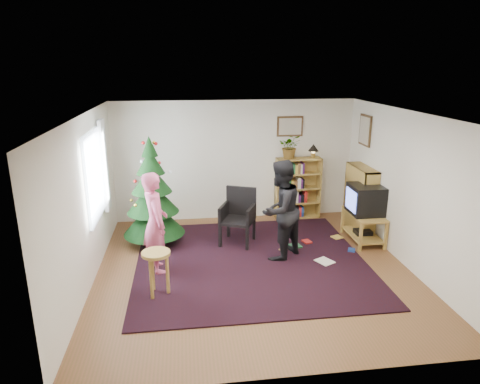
{
  "coord_description": "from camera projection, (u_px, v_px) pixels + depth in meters",
  "views": [
    {
      "loc": [
        -1.04,
        -6.19,
        3.21
      ],
      "look_at": [
        -0.13,
        0.73,
        1.1
      ],
      "focal_mm": 32.0,
      "sensor_mm": 36.0,
      "label": 1
    }
  ],
  "objects": [
    {
      "name": "person_by_chair",
      "position": [
        280.0,
        210.0,
        7.13
      ],
      "size": [
        1.05,
        1.03,
        1.71
      ],
      "primitive_type": "imported",
      "rotation": [
        0.0,
        0.0,
        3.86
      ],
      "color": "black",
      "rests_on": "rug"
    },
    {
      "name": "picture_back",
      "position": [
        290.0,
        126.0,
        8.86
      ],
      "size": [
        0.55,
        0.03,
        0.42
      ],
      "color": "#4C3319",
      "rests_on": "wall_back"
    },
    {
      "name": "table_lamp",
      "position": [
        313.0,
        149.0,
        8.93
      ],
      "size": [
        0.22,
        0.22,
        0.29
      ],
      "color": "#A57F33",
      "rests_on": "bookshelf_back"
    },
    {
      "name": "armchair",
      "position": [
        237.0,
        213.0,
        7.86
      ],
      "size": [
        0.74,
        0.76,
        1.03
      ],
      "rotation": [
        0.0,
        0.0,
        -0.4
      ],
      "color": "black",
      "rests_on": "rug"
    },
    {
      "name": "christmas_tree",
      "position": [
        153.0,
        201.0,
        7.68
      ],
      "size": [
        1.11,
        1.11,
        2.01
      ],
      "rotation": [
        0.0,
        0.0,
        0.29
      ],
      "color": "#3F2816",
      "rests_on": "rug"
    },
    {
      "name": "curtain",
      "position": [
        105.0,
        166.0,
        7.43
      ],
      "size": [
        0.06,
        0.35,
        1.6
      ],
      "primitive_type": "cube",
      "color": "silver",
      "rests_on": "wall_left"
    },
    {
      "name": "floor_clutter",
      "position": [
        316.0,
        247.0,
        7.69
      ],
      "size": [
        1.39,
        1.17,
        0.08
      ],
      "color": "#A51E19",
      "rests_on": "rug"
    },
    {
      "name": "potted_plant",
      "position": [
        290.0,
        146.0,
        8.85
      ],
      "size": [
        0.53,
        0.48,
        0.5
      ],
      "primitive_type": "imported",
      "rotation": [
        0.0,
        0.0,
        -0.22
      ],
      "color": "gray",
      "rests_on": "bookshelf_back"
    },
    {
      "name": "picture_right",
      "position": [
        365.0,
        130.0,
        8.34
      ],
      "size": [
        0.03,
        0.5,
        0.6
      ],
      "color": "#4C3319",
      "rests_on": "wall_right"
    },
    {
      "name": "ceiling",
      "position": [
        255.0,
        114.0,
        6.21
      ],
      "size": [
        5.0,
        5.0,
        0.0
      ],
      "primitive_type": "plane",
      "rotation": [
        3.14,
        0.0,
        0.0
      ],
      "color": "white",
      "rests_on": "wall_back"
    },
    {
      "name": "wall_left",
      "position": [
        86.0,
        203.0,
        6.26
      ],
      "size": [
        0.02,
        5.0,
        2.5
      ],
      "primitive_type": "cube",
      "color": "silver",
      "rests_on": "floor"
    },
    {
      "name": "tv_stand",
      "position": [
        363.0,
        224.0,
        7.97
      ],
      "size": [
        0.53,
        0.95,
        0.55
      ],
      "color": "#AD893D",
      "rests_on": "floor"
    },
    {
      "name": "window_pane",
      "position": [
        94.0,
        176.0,
        6.76
      ],
      "size": [
        0.04,
        1.2,
        1.4
      ],
      "primitive_type": "cube",
      "color": "silver",
      "rests_on": "wall_left"
    },
    {
      "name": "wall_right",
      "position": [
        407.0,
        190.0,
        6.89
      ],
      "size": [
        0.02,
        5.0,
        2.5
      ],
      "primitive_type": "cube",
      "color": "silver",
      "rests_on": "floor"
    },
    {
      "name": "wall_back",
      "position": [
        235.0,
        161.0,
        8.94
      ],
      "size": [
        5.0,
        0.02,
        2.5
      ],
      "primitive_type": "cube",
      "color": "silver",
      "rests_on": "floor"
    },
    {
      "name": "bookshelf_back",
      "position": [
        298.0,
        187.0,
        9.13
      ],
      "size": [
        0.95,
        0.3,
        1.3
      ],
      "color": "#AD893D",
      "rests_on": "floor"
    },
    {
      "name": "stool",
      "position": [
        156.0,
        262.0,
        6.03
      ],
      "size": [
        0.4,
        0.4,
        0.67
      ],
      "color": "#AD893D",
      "rests_on": "floor"
    },
    {
      "name": "bookshelf_right",
      "position": [
        360.0,
        199.0,
        8.37
      ],
      "size": [
        0.3,
        0.95,
        1.3
      ],
      "rotation": [
        0.0,
        0.0,
        1.57
      ],
      "color": "#AD893D",
      "rests_on": "floor"
    },
    {
      "name": "rug",
      "position": [
        251.0,
        261.0,
        7.22
      ],
      "size": [
        3.8,
        3.6,
        0.02
      ],
      "primitive_type": "cube",
      "color": "black",
      "rests_on": "floor"
    },
    {
      "name": "wall_front",
      "position": [
        296.0,
        271.0,
        4.2
      ],
      "size": [
        5.0,
        0.02,
        2.5
      ],
      "primitive_type": "cube",
      "color": "silver",
      "rests_on": "floor"
    },
    {
      "name": "floor",
      "position": [
        254.0,
        269.0,
        6.93
      ],
      "size": [
        5.0,
        5.0,
        0.0
      ],
      "primitive_type": "plane",
      "color": "brown",
      "rests_on": "ground"
    },
    {
      "name": "crt_tv",
      "position": [
        366.0,
        199.0,
        7.83
      ],
      "size": [
        0.56,
        0.61,
        0.53
      ],
      "color": "black",
      "rests_on": "tv_stand"
    },
    {
      "name": "person_standing",
      "position": [
        155.0,
        223.0,
        6.69
      ],
      "size": [
        0.55,
        0.68,
        1.63
      ],
      "primitive_type": "imported",
      "rotation": [
        0.0,
        0.0,
        1.87
      ],
      "color": "#C54F75",
      "rests_on": "rug"
    }
  ]
}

